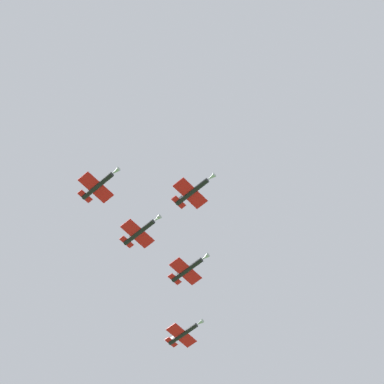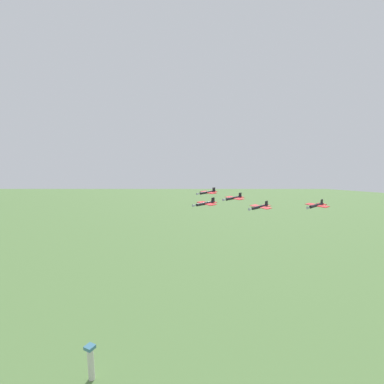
% 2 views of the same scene
% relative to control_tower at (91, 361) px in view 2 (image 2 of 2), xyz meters
% --- Properties ---
extents(control_tower, '(6.00, 6.00, 26.03)m').
position_rel_control_tower_xyz_m(control_tower, '(0.00, 0.00, 0.00)').
color(control_tower, beige).
rests_on(control_tower, ground_plane).
extents(jet_lead, '(8.69, 11.23, 2.37)m').
position_rel_control_tower_xyz_m(jet_lead, '(98.34, -26.69, 126.72)').
color(jet_lead, black).
extents(jet_port_inner, '(8.69, 11.23, 2.37)m').
position_rel_control_tower_xyz_m(jet_port_inner, '(117.53, -18.83, 125.77)').
color(jet_port_inner, black).
extents(jet_starboard_inner, '(8.69, 11.23, 2.37)m').
position_rel_control_tower_xyz_m(jet_starboard_inner, '(90.48, -7.49, 127.36)').
color(jet_starboard_inner, black).
extents(jet_port_outer, '(8.69, 11.23, 2.37)m').
position_rel_control_tower_xyz_m(jet_port_outer, '(104.57, -11.81, 126.79)').
color(jet_port_outer, black).
extents(jet_starboard_outer, '(8.69, 11.23, 2.37)m').
position_rel_control_tower_xyz_m(jet_starboard_outer, '(136.73, -10.97, 126.76)').
color(jet_starboard_outer, black).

